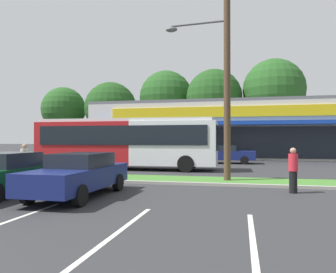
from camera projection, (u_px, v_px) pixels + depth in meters
name	position (u px, v px, depth m)	size (l,w,h in m)	color
grass_median	(113.00, 178.00, 15.90)	(56.00, 2.20, 0.12)	#427A2D
curb_lip	(103.00, 181.00, 14.71)	(56.00, 0.24, 0.12)	#99968C
parking_stripe_1	(1.00, 224.00, 7.46)	(0.12, 4.80, 0.01)	silver
parking_stripe_2	(116.00, 233.00, 6.71)	(0.12, 4.80, 0.01)	silver
parking_stripe_3	(253.00, 244.00, 6.05)	(0.12, 4.80, 0.01)	silver
storefront_building	(225.00, 131.00, 37.00)	(27.23, 14.48, 5.82)	beige
tree_far_left	(64.00, 109.00, 48.80)	(6.48, 6.48, 9.72)	#473323
tree_left	(111.00, 108.00, 45.97)	(7.28, 7.28, 9.98)	#473323
tree_mid_left	(166.00, 97.00, 47.88)	(7.74, 7.74, 11.99)	#473323
tree_mid	(214.00, 97.00, 43.30)	(7.34, 7.34, 11.23)	#473323
tree_mid_right	(274.00, 90.00, 41.75)	(7.84, 7.84, 12.21)	#473323
utility_pole	(224.00, 62.00, 14.67)	(3.04, 2.40, 10.10)	#4C3826
city_bus	(126.00, 142.00, 21.13)	(11.73, 2.85, 3.25)	#AD191E
car_0	(226.00, 154.00, 26.36)	(4.53, 1.92, 1.45)	navy
car_2	(79.00, 174.00, 11.07)	(1.91, 4.80, 1.46)	navy
car_3	(103.00, 153.00, 27.50)	(4.15, 1.89, 1.47)	#0C3F1E
car_4	(3.00, 173.00, 11.32)	(1.94, 4.38, 1.47)	#0C3F1E
pedestrian_near_bench	(24.00, 162.00, 15.12)	(0.35, 0.35, 1.73)	#1E2338
pedestrian_by_pole	(293.00, 170.00, 11.78)	(0.33, 0.33, 1.64)	black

